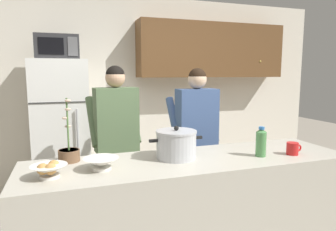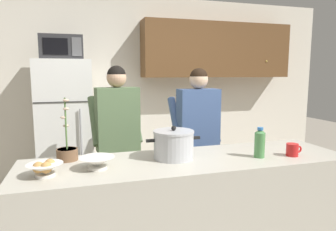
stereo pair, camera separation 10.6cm
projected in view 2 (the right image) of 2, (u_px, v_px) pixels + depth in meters
name	position (u px, v px, depth m)	size (l,w,h in m)	color
back_wall_unit	(153.00, 81.00, 4.37)	(6.00, 0.48, 2.60)	silver
kitchen_island	(189.00, 218.00, 2.30)	(2.43, 0.68, 0.92)	#BCB7A8
refrigerator	(66.00, 130.00, 3.74)	(0.64, 0.68, 1.70)	white
microwave	(62.00, 48.00, 3.58)	(0.48, 0.37, 0.28)	#2D2D30
person_near_pot	(118.00, 128.00, 2.99)	(0.52, 0.45, 1.62)	#726656
person_by_sink	(198.00, 129.00, 3.07)	(0.49, 0.41, 1.60)	#726656
cooking_pot	(174.00, 144.00, 2.24)	(0.41, 0.30, 0.24)	silver
coffee_mug	(293.00, 150.00, 2.31)	(0.13, 0.09, 0.10)	red
bread_bowl	(45.00, 168.00, 1.85)	(0.22, 0.22, 0.10)	white
empty_bowl	(97.00, 162.00, 2.00)	(0.23, 0.23, 0.08)	white
bottle_near_edge	(260.00, 143.00, 2.27)	(0.08, 0.08, 0.23)	#4C8C4C
potted_orchid	(67.00, 152.00, 2.20)	(0.15, 0.15, 0.46)	brown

